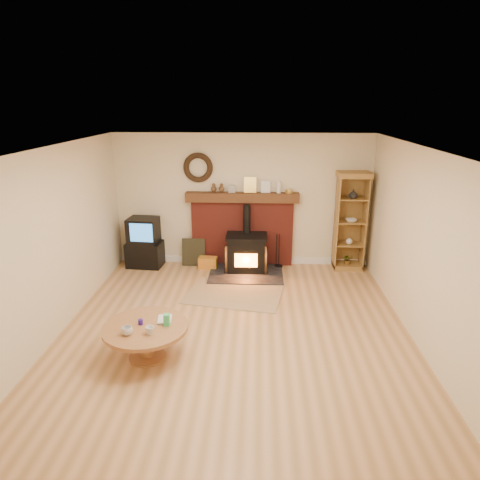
{
  "coord_description": "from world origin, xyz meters",
  "views": [
    {
      "loc": [
        0.32,
        -5.47,
        3.18
      ],
      "look_at": [
        0.03,
        1.0,
        1.06
      ],
      "focal_mm": 32.0,
      "sensor_mm": 36.0,
      "label": 1
    }
  ],
  "objects_px": {
    "wood_stove": "(246,254)",
    "curio_cabinet": "(350,221)",
    "tv_unit": "(144,243)",
    "coffee_table": "(146,332)"
  },
  "relations": [
    {
      "from": "wood_stove",
      "to": "coffee_table",
      "type": "relative_size",
      "value": 1.29
    },
    {
      "from": "tv_unit",
      "to": "coffee_table",
      "type": "xyz_separation_m",
      "value": [
        0.84,
        -3.2,
        -0.1
      ]
    },
    {
      "from": "curio_cabinet",
      "to": "coffee_table",
      "type": "distance_m",
      "value": 4.61
    },
    {
      "from": "wood_stove",
      "to": "tv_unit",
      "type": "relative_size",
      "value": 1.41
    },
    {
      "from": "curio_cabinet",
      "to": "tv_unit",
      "type": "bearing_deg",
      "value": -178.78
    },
    {
      "from": "wood_stove",
      "to": "curio_cabinet",
      "type": "height_order",
      "value": "curio_cabinet"
    },
    {
      "from": "tv_unit",
      "to": "coffee_table",
      "type": "height_order",
      "value": "tv_unit"
    },
    {
      "from": "wood_stove",
      "to": "tv_unit",
      "type": "bearing_deg",
      "value": 174.53
    },
    {
      "from": "tv_unit",
      "to": "wood_stove",
      "type": "bearing_deg",
      "value": -5.47
    },
    {
      "from": "curio_cabinet",
      "to": "wood_stove",
      "type": "bearing_deg",
      "value": -171.96
    }
  ]
}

